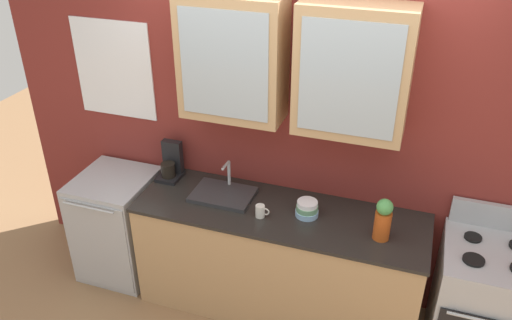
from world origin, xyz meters
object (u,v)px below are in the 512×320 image
object	(u,v)px
stove_range	(482,305)
cup_near_sink	(261,211)
bowl_stack	(307,209)
dishwasher	(119,225)
vase	(383,219)
coffee_maker	(171,164)
sink_faucet	(223,194)

from	to	relation	value
stove_range	cup_near_sink	distance (m)	1.61
bowl_stack	dishwasher	xyz separation A→B (m)	(-1.56, -0.02, -0.50)
cup_near_sink	stove_range	bearing A→B (deg)	3.75
bowl_stack	vase	world-z (taller)	vase
bowl_stack	coffee_maker	bearing A→B (deg)	171.63
stove_range	vase	world-z (taller)	vase
stove_range	sink_faucet	bearing A→B (deg)	178.33
stove_range	sink_faucet	world-z (taller)	sink_faucet
bowl_stack	coffee_maker	distance (m)	1.14
stove_range	cup_near_sink	xyz separation A→B (m)	(-1.53, -0.10, 0.48)
stove_range	cup_near_sink	bearing A→B (deg)	-176.25
bowl_stack	coffee_maker	size ratio (longest dim) A/B	0.56
vase	dishwasher	world-z (taller)	vase
stove_range	dishwasher	world-z (taller)	stove_range
sink_faucet	vase	bearing A→B (deg)	-6.18
stove_range	bowl_stack	bearing A→B (deg)	179.09
cup_near_sink	coffee_maker	xyz separation A→B (m)	(-0.83, 0.29, 0.06)
cup_near_sink	coffee_maker	bearing A→B (deg)	160.98
sink_faucet	coffee_maker	distance (m)	0.51
bowl_stack	vase	bearing A→B (deg)	-9.91
stove_range	vase	distance (m)	0.92
dishwasher	sink_faucet	bearing A→B (deg)	3.70
stove_range	bowl_stack	xyz separation A→B (m)	(-1.23, 0.02, 0.49)
bowl_stack	sink_faucet	bearing A→B (deg)	176.87
cup_near_sink	coffee_maker	size ratio (longest dim) A/B	0.35
stove_range	cup_near_sink	world-z (taller)	stove_range
sink_faucet	cup_near_sink	size ratio (longest dim) A/B	4.43
bowl_stack	cup_near_sink	xyz separation A→B (m)	(-0.30, -0.12, -0.01)
bowl_stack	vase	size ratio (longest dim) A/B	0.54
sink_faucet	coffee_maker	xyz separation A→B (m)	(-0.49, 0.13, 0.09)
vase	cup_near_sink	distance (m)	0.83
stove_range	bowl_stack	world-z (taller)	stove_range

